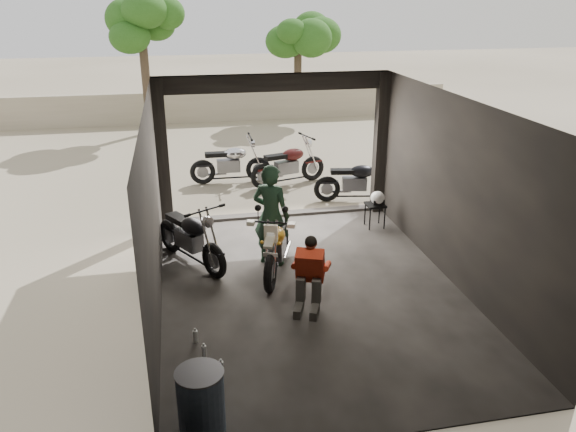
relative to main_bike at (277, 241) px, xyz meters
name	(u,v)px	position (x,y,z in m)	size (l,w,h in m)	color
ground	(311,290)	(0.44, -0.77, -0.62)	(80.00, 80.00, 0.00)	#7A6D56
garage	(304,210)	(0.44, -0.22, 0.66)	(7.00, 7.13, 3.20)	#2D2B28
boundary_wall	(228,106)	(0.44, 13.23, -0.02)	(18.00, 0.30, 1.20)	gray
tree_left	(140,17)	(-2.56, 11.73, 3.37)	(2.20, 2.20, 5.60)	#382B1E
tree_right	(298,26)	(3.24, 13.23, 2.94)	(2.20, 2.20, 5.00)	#382B1E
main_bike	(277,241)	(0.00, 0.00, 0.00)	(0.76, 1.86, 1.24)	#F1EACB
left_bike	(190,233)	(-1.50, 0.67, 0.01)	(0.77, 1.86, 1.26)	black
outside_bike_a	(230,160)	(-0.28, 5.37, 0.01)	(0.77, 1.87, 1.26)	black
outside_bike_b	(288,161)	(1.20, 4.93, 0.02)	(0.77, 1.88, 1.27)	#42100F
outside_bike_c	(357,178)	(2.56, 3.32, -0.01)	(0.74, 1.79, 1.21)	black
rider	(271,216)	(-0.03, 0.39, 0.35)	(0.71, 0.46, 1.94)	#172F20
mechanic	(309,277)	(0.27, -1.34, -0.04)	(0.59, 0.80, 1.16)	red
stool	(375,207)	(2.44, 1.66, -0.15)	(0.39, 0.39, 0.55)	black
helmet	(378,198)	(2.47, 1.64, 0.07)	(0.30, 0.32, 0.29)	white
oil_drum	(201,403)	(-1.56, -3.77, -0.20)	(0.54, 0.54, 0.83)	slate
sign_post	(419,129)	(4.14, 3.50, 1.06)	(0.83, 0.08, 2.48)	black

